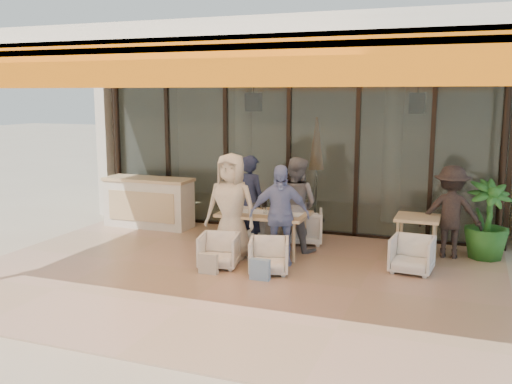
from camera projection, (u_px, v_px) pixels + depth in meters
ground at (229, 275)px, 8.72m from camera, size 70.00×70.00×0.00m
terrace_floor at (229, 275)px, 8.72m from camera, size 8.00×6.00×0.01m
terrace_structure at (220, 56)px, 7.92m from camera, size 8.00×6.00×3.40m
glass_storefront at (289, 152)px, 11.21m from camera, size 8.08×0.10×3.20m
interior_block at (319, 116)px, 13.23m from camera, size 9.05×3.62×3.52m
host_counter at (149, 202)px, 11.71m from camera, size 1.85×0.65×1.04m
dining_table at (264, 216)px, 9.70m from camera, size 1.50×0.90×0.93m
chair_far_left at (260, 223)px, 10.78m from camera, size 0.74×0.71×0.64m
chair_far_right at (303, 225)px, 10.48m from camera, size 0.83×0.80×0.71m
chair_near_left at (219, 249)px, 9.03m from camera, size 0.70×0.67×0.61m
chair_near_right at (269, 254)px, 8.74m from camera, size 0.73×0.70×0.61m
diner_navy at (251, 201)px, 10.23m from camera, size 0.71×0.59×1.66m
diner_grey at (296, 204)px, 9.94m from camera, size 0.93×0.80×1.66m
diner_cream at (231, 207)px, 9.39m from camera, size 0.87×0.57×1.79m
diner_periwinkle at (279, 215)px, 9.11m from camera, size 1.04×0.68×1.64m
tote_bag_cream at (208, 264)px, 8.68m from camera, size 0.30×0.10×0.34m
tote_bag_blue at (260, 270)px, 8.39m from camera, size 0.30×0.10×0.34m
side_table at (417, 223)px, 9.39m from camera, size 0.70×0.70×0.74m
side_chair at (412, 253)px, 8.75m from camera, size 0.67×0.63×0.64m
standing_woman at (451, 212)px, 9.48m from camera, size 1.04×0.62×1.57m
potted_palm at (487, 220)px, 9.43m from camera, size 1.00×1.00×1.33m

